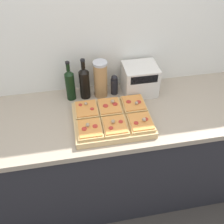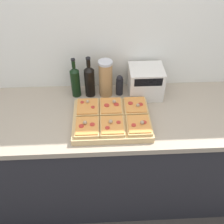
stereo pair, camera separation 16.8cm
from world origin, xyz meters
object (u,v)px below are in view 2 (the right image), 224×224
Objects in this scene: toaster_oven at (145,82)px; wine_bottle at (90,80)px; grain_jar_tall at (106,78)px; olive_oil_bottle at (75,81)px; cutting_board at (112,120)px; pepper_mill at (119,85)px.

wine_bottle is at bearing 177.89° from toaster_oven.
wine_bottle is 0.11m from grain_jar_tall.
olive_oil_bottle is 0.98× the size of wine_bottle.
grain_jar_tall reaches higher than toaster_oven.
grain_jar_tall reaches higher than cutting_board.
cutting_board is at bearing -131.05° from toaster_oven.
wine_bottle is 1.94× the size of pepper_mill.
grain_jar_tall is (0.21, 0.00, 0.01)m from olive_oil_bottle.
pepper_mill is (0.21, 0.00, -0.05)m from wine_bottle.
grain_jar_tall reaches higher than pepper_mill.
wine_bottle is 0.22m from pepper_mill.
olive_oil_bottle is 1.09× the size of grain_jar_tall.
olive_oil_bottle is 0.21m from grain_jar_tall.
olive_oil_bottle reaches higher than toaster_oven.
olive_oil_bottle reaches higher than grain_jar_tall.
pepper_mill reaches higher than cutting_board.
wine_bottle is (0.10, 0.00, 0.00)m from olive_oil_bottle.
grain_jar_tall is at bearing 180.00° from pepper_mill.
toaster_oven is (0.39, -0.01, -0.02)m from wine_bottle.
pepper_mill is (0.31, 0.00, -0.05)m from olive_oil_bottle.
wine_bottle is 1.17× the size of toaster_oven.
cutting_board is 0.40m from olive_oil_bottle.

